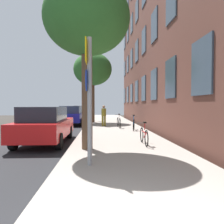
% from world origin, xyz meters
% --- Properties ---
extents(ground_plane, '(41.80, 41.80, 0.00)m').
position_xyz_m(ground_plane, '(-2.40, 15.00, 0.00)').
color(ground_plane, '#332D28').
extents(road_asphalt, '(7.00, 38.00, 0.01)m').
position_xyz_m(road_asphalt, '(-4.50, 15.00, 0.01)').
color(road_asphalt, '#232326').
rests_on(road_asphalt, ground).
extents(sidewalk, '(4.20, 38.00, 0.12)m').
position_xyz_m(sidewalk, '(1.10, 15.00, 0.06)').
color(sidewalk, '#9E9389').
rests_on(sidewalk, ground).
extents(building_facade, '(0.56, 27.00, 15.07)m').
position_xyz_m(building_facade, '(3.69, 14.50, 7.55)').
color(building_facade, brown).
rests_on(building_facade, ground).
extents(sign_post, '(0.15, 0.60, 3.35)m').
position_xyz_m(sign_post, '(-0.14, 3.96, 2.08)').
color(sign_post, gray).
rests_on(sign_post, sidewalk).
extents(traffic_light, '(0.43, 0.24, 3.69)m').
position_xyz_m(traffic_light, '(-0.53, 20.51, 2.65)').
color(traffic_light, black).
rests_on(traffic_light, sidewalk).
extents(tree_near, '(3.07, 3.07, 5.98)m').
position_xyz_m(tree_near, '(-0.30, 6.12, 4.73)').
color(tree_near, brown).
rests_on(tree_near, sidewalk).
extents(tree_far, '(3.50, 3.50, 6.35)m').
position_xyz_m(tree_far, '(-0.48, 18.53, 4.95)').
color(tree_far, brown).
rests_on(tree_far, sidewalk).
extents(bicycle_0, '(0.42, 1.69, 0.93)m').
position_xyz_m(bicycle_0, '(1.93, 6.91, 0.48)').
color(bicycle_0, black).
rests_on(bicycle_0, sidewalk).
extents(bicycle_1, '(0.48, 1.63, 0.98)m').
position_xyz_m(bicycle_1, '(2.31, 12.05, 0.50)').
color(bicycle_1, black).
rests_on(bicycle_1, sidewalk).
extents(bicycle_2, '(0.42, 1.78, 0.98)m').
position_xyz_m(bicycle_2, '(1.49, 13.62, 0.51)').
color(bicycle_2, black).
rests_on(bicycle_2, sidewalk).
extents(pedestrian_0, '(0.38, 0.38, 1.56)m').
position_xyz_m(pedestrian_0, '(0.45, 14.64, 1.01)').
color(pedestrian_0, olive).
rests_on(pedestrian_0, sidewalk).
extents(car_0, '(1.92, 4.51, 1.62)m').
position_xyz_m(car_0, '(-2.25, 7.97, 0.84)').
color(car_0, red).
rests_on(car_0, road_asphalt).
extents(car_1, '(2.06, 4.17, 1.62)m').
position_xyz_m(car_1, '(-2.22, 16.98, 0.84)').
color(car_1, navy).
rests_on(car_1, road_asphalt).
extents(car_2, '(1.83, 4.24, 1.62)m').
position_xyz_m(car_2, '(-2.11, 25.48, 0.84)').
color(car_2, orange).
rests_on(car_2, road_asphalt).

